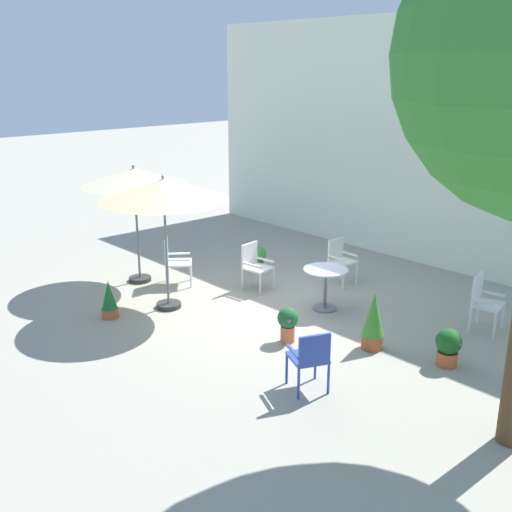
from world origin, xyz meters
The scene contains 15 objects.
ground_plane centered at (0.00, 0.00, 0.00)m, with size 60.00×60.00×0.00m, color #9E998A.
villa_facade centered at (0.00, 4.28, 2.58)m, with size 11.44×0.30×5.16m, color silver.
patio_umbrella_0 centered at (-0.99, -1.35, 2.10)m, with size 2.19×2.19×2.37m.
patio_umbrella_1 centered at (-2.53, -0.96, 2.07)m, with size 2.00×2.00×2.32m.
cafe_table_0 centered at (0.95, 0.62, 0.52)m, with size 0.77×0.77×0.75m.
patio_chair_0 centered at (3.25, 1.82, 0.53)m, with size 0.51×0.57×0.91m.
patio_chair_1 centered at (2.68, -1.70, 0.51)m, with size 0.61×0.61×0.87m.
patio_chair_2 centered at (-1.90, -0.56, 0.53)m, with size 0.69×0.69×0.94m.
patio_chair_3 centered at (-0.62, 0.40, 0.51)m, with size 0.53×0.51×0.90m.
patio_chair_4 centered at (0.28, 1.83, 0.53)m, with size 0.45×0.45×0.89m.
potted_plant_0 centered at (1.43, -0.81, 0.33)m, with size 0.34×0.33×0.56m.
potted_plant_1 centered at (2.47, -0.05, 0.46)m, with size 0.34×0.34×0.90m.
potted_plant_2 centered at (-1.34, 1.15, 0.31)m, with size 0.35×0.35×0.55m.
potted_plant_3 centered at (3.53, 0.29, 0.30)m, with size 0.37×0.37×0.55m.
potted_plant_4 centered at (-1.30, -2.34, 0.31)m, with size 0.29×0.29×0.66m.
Camera 1 is at (7.36, -7.03, 4.09)m, focal length 42.42 mm.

